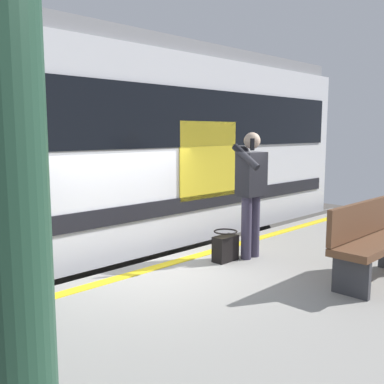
% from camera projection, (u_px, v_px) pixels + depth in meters
% --- Properties ---
extents(ground_plane, '(23.92, 23.92, 0.00)m').
position_uv_depth(ground_plane, '(147.00, 337.00, 5.91)').
color(ground_plane, '#4C4742').
extents(platform, '(15.95, 4.00, 1.05)m').
position_uv_depth(platform, '(271.00, 353.00, 4.43)').
color(platform, gray).
rests_on(platform, ground).
extents(safety_line, '(15.63, 0.16, 0.01)m').
position_uv_depth(safety_line, '(161.00, 266.00, 5.55)').
color(safety_line, yellow).
rests_on(safety_line, platform).
extents(track_rail_near, '(20.73, 0.08, 0.16)m').
position_uv_depth(track_rail_near, '(97.00, 306.00, 6.76)').
color(track_rail_near, slate).
rests_on(track_rail_near, ground).
extents(track_rail_far, '(20.73, 0.08, 0.16)m').
position_uv_depth(track_rail_far, '(52.00, 283.00, 7.77)').
color(track_rail_far, slate).
rests_on(track_rail_far, ground).
extents(train_carriage, '(11.96, 2.99, 4.02)m').
position_uv_depth(train_carriage, '(44.00, 145.00, 6.65)').
color(train_carriage, silver).
rests_on(train_carriage, ground).
extents(passenger, '(0.57, 0.55, 1.69)m').
position_uv_depth(passenger, '(251.00, 185.00, 5.81)').
color(passenger, '#383347').
rests_on(passenger, platform).
extents(handbag, '(0.35, 0.31, 0.41)m').
position_uv_depth(handbag, '(225.00, 247.00, 5.76)').
color(handbag, black).
rests_on(handbag, platform).
extents(bench, '(1.52, 0.44, 0.90)m').
position_uv_depth(bench, '(371.00, 239.00, 4.96)').
color(bench, brown).
rests_on(bench, platform).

